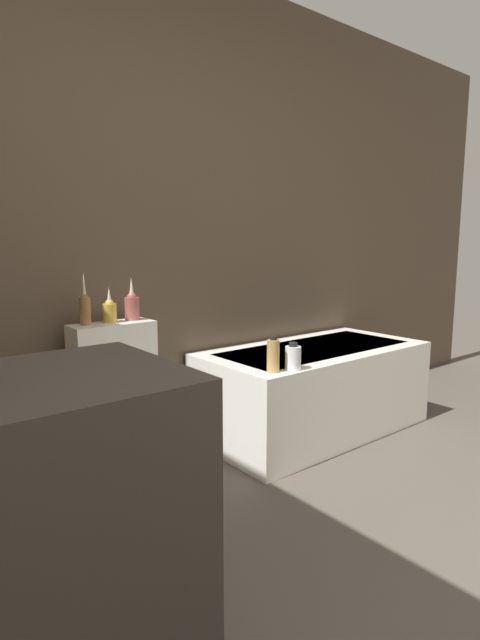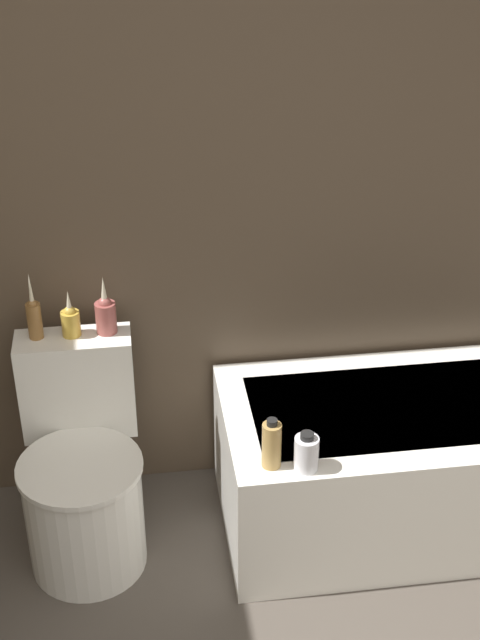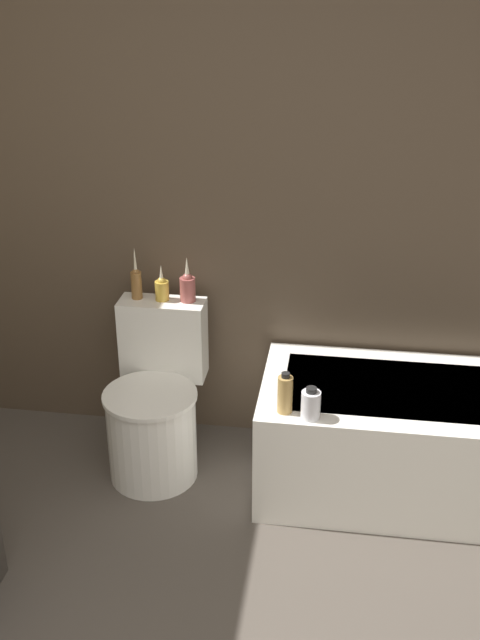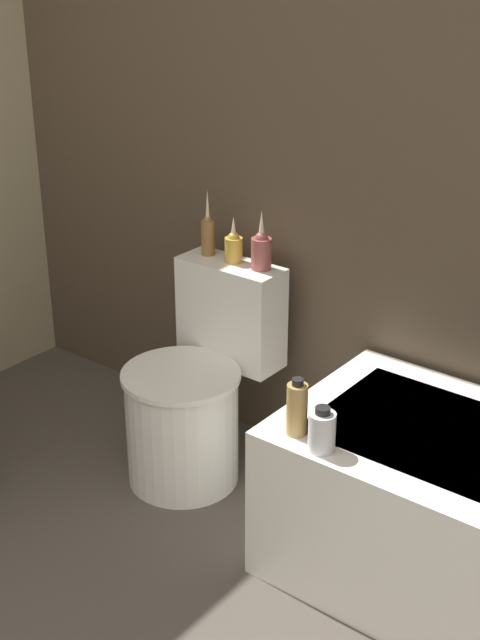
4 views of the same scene
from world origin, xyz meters
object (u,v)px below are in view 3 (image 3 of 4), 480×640
object	(u,v)px
vase_gold	(136,282)
vase_silver	(162,288)
bathtub	(418,439)
shampoo_bottle_tall	(285,394)
toilet	(155,409)
shampoo_bottle_short	(311,404)
vase_bronze	(188,286)

from	to	relation	value
vase_gold	vase_silver	world-z (taller)	vase_gold
bathtub	shampoo_bottle_tall	xyz separation A→B (m)	(-0.58, -0.26, 0.34)
toilet	shampoo_bottle_tall	size ratio (longest dim) A/B	4.24
toilet	shampoo_bottle_short	bearing A→B (deg)	-21.71
toilet	vase_silver	world-z (taller)	vase_silver
toilet	vase_silver	bearing A→B (deg)	90.00
vase_gold	shampoo_bottle_tall	xyz separation A→B (m)	(0.74, -0.49, -0.25)
bathtub	shampoo_bottle_short	xyz separation A→B (m)	(-0.47, -0.29, 0.32)
vase_bronze	shampoo_bottle_short	bearing A→B (deg)	-40.77
bathtub	shampoo_bottle_short	bearing A→B (deg)	-148.56
toilet	vase_bronze	distance (m)	0.59
bathtub	vase_gold	size ratio (longest dim) A/B	5.66
bathtub	vase_bronze	xyz separation A→B (m)	(-1.08, 0.23, 0.58)
shampoo_bottle_tall	shampoo_bottle_short	distance (m)	0.11
bathtub	vase_gold	bearing A→B (deg)	170.18
vase_gold	vase_silver	distance (m)	0.12
toilet	shampoo_bottle_short	xyz separation A→B (m)	(0.73, -0.29, 0.27)
vase_silver	toilet	bearing A→B (deg)	-90.00
vase_gold	vase_bronze	bearing A→B (deg)	0.85
shampoo_bottle_short	vase_silver	bearing A→B (deg)	144.51
vase_silver	shampoo_bottle_tall	xyz separation A→B (m)	(0.62, -0.49, -0.22)
bathtub	shampoo_bottle_short	world-z (taller)	shampoo_bottle_short
bathtub	vase_gold	xyz separation A→B (m)	(-1.32, 0.23, 0.59)
bathtub	vase_bronze	bearing A→B (deg)	167.86
toilet	shampoo_bottle_tall	bearing A→B (deg)	-22.70
vase_gold	vase_silver	size ratio (longest dim) A/B	1.44
bathtub	toilet	world-z (taller)	toilet
toilet	shampoo_bottle_tall	world-z (taller)	toilet
vase_silver	vase_bronze	distance (m)	0.12
shampoo_bottle_short	toilet	bearing A→B (deg)	158.29
vase_gold	shampoo_bottle_tall	distance (m)	0.92
shampoo_bottle_short	vase_gold	bearing A→B (deg)	148.49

